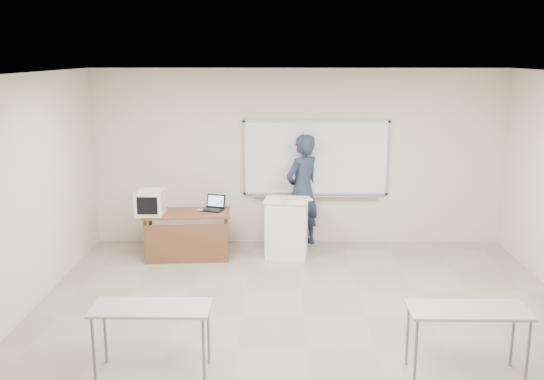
{
  "coord_description": "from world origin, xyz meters",
  "views": [
    {
      "loc": [
        -0.28,
        -6.19,
        3.23
      ],
      "look_at": [
        -0.42,
        2.2,
        1.34
      ],
      "focal_mm": 40.0,
      "sensor_mm": 36.0,
      "label": 1
    }
  ],
  "objects_px": {
    "podium": "(287,228)",
    "keyboard": "(296,200)",
    "mouse": "(200,210)",
    "whiteboard": "(316,159)",
    "laptop": "(213,206)",
    "presenter": "(302,191)",
    "instructor_desk": "(186,227)",
    "crt_monitor": "(151,202)"
  },
  "relations": [
    {
      "from": "crt_monitor",
      "to": "presenter",
      "type": "relative_size",
      "value": 0.24
    },
    {
      "from": "instructor_desk",
      "to": "crt_monitor",
      "type": "relative_size",
      "value": 2.93
    },
    {
      "from": "presenter",
      "to": "laptop",
      "type": "bearing_deg",
      "value": -24.37
    },
    {
      "from": "whiteboard",
      "to": "keyboard",
      "type": "distance_m",
      "value": 1.08
    },
    {
      "from": "whiteboard",
      "to": "podium",
      "type": "height_order",
      "value": "whiteboard"
    },
    {
      "from": "crt_monitor",
      "to": "podium",
      "type": "bearing_deg",
      "value": 5.11
    },
    {
      "from": "whiteboard",
      "to": "presenter",
      "type": "height_order",
      "value": "whiteboard"
    },
    {
      "from": "instructor_desk",
      "to": "whiteboard",
      "type": "bearing_deg",
      "value": 18.4
    },
    {
      "from": "mouse",
      "to": "whiteboard",
      "type": "bearing_deg",
      "value": 26.06
    },
    {
      "from": "laptop",
      "to": "presenter",
      "type": "relative_size",
      "value": 0.17
    },
    {
      "from": "laptop",
      "to": "presenter",
      "type": "distance_m",
      "value": 1.56
    },
    {
      "from": "instructor_desk",
      "to": "presenter",
      "type": "relative_size",
      "value": 0.71
    },
    {
      "from": "laptop",
      "to": "podium",
      "type": "bearing_deg",
      "value": 12.43
    },
    {
      "from": "crt_monitor",
      "to": "keyboard",
      "type": "height_order",
      "value": "crt_monitor"
    },
    {
      "from": "podium",
      "to": "keyboard",
      "type": "xyz_separation_m",
      "value": [
        0.15,
        -0.12,
        0.49
      ]
    },
    {
      "from": "whiteboard",
      "to": "laptop",
      "type": "xyz_separation_m",
      "value": [
        -1.7,
        -0.65,
        -0.67
      ]
    },
    {
      "from": "crt_monitor",
      "to": "presenter",
      "type": "xyz_separation_m",
      "value": [
        2.42,
        0.77,
        0.02
      ]
    },
    {
      "from": "crt_monitor",
      "to": "laptop",
      "type": "relative_size",
      "value": 1.47
    },
    {
      "from": "laptop",
      "to": "whiteboard",
      "type": "bearing_deg",
      "value": 39.02
    },
    {
      "from": "whiteboard",
      "to": "presenter",
      "type": "xyz_separation_m",
      "value": [
        -0.23,
        -0.16,
        -0.52
      ]
    },
    {
      "from": "whiteboard",
      "to": "crt_monitor",
      "type": "bearing_deg",
      "value": -160.72
    },
    {
      "from": "crt_monitor",
      "to": "whiteboard",
      "type": "bearing_deg",
      "value": 20.16
    },
    {
      "from": "instructor_desk",
      "to": "mouse",
      "type": "height_order",
      "value": "mouse"
    },
    {
      "from": "crt_monitor",
      "to": "mouse",
      "type": "relative_size",
      "value": 4.53
    },
    {
      "from": "mouse",
      "to": "laptop",
      "type": "bearing_deg",
      "value": 32.11
    },
    {
      "from": "podium",
      "to": "laptop",
      "type": "distance_m",
      "value": 1.25
    },
    {
      "from": "whiteboard",
      "to": "laptop",
      "type": "bearing_deg",
      "value": -159.16
    },
    {
      "from": "crt_monitor",
      "to": "mouse",
      "type": "height_order",
      "value": "crt_monitor"
    },
    {
      "from": "instructor_desk",
      "to": "podium",
      "type": "distance_m",
      "value": 1.61
    },
    {
      "from": "whiteboard",
      "to": "instructor_desk",
      "type": "height_order",
      "value": "whiteboard"
    },
    {
      "from": "mouse",
      "to": "keyboard",
      "type": "xyz_separation_m",
      "value": [
        1.55,
        -0.14,
        0.21
      ]
    },
    {
      "from": "podium",
      "to": "presenter",
      "type": "relative_size",
      "value": 0.5
    },
    {
      "from": "instructor_desk",
      "to": "laptop",
      "type": "xyz_separation_m",
      "value": [
        0.4,
        0.27,
        0.27
      ]
    },
    {
      "from": "instructor_desk",
      "to": "podium",
      "type": "bearing_deg",
      "value": 0.08
    },
    {
      "from": "crt_monitor",
      "to": "laptop",
      "type": "xyz_separation_m",
      "value": [
        0.95,
        0.28,
        -0.13
      ]
    },
    {
      "from": "podium",
      "to": "presenter",
      "type": "xyz_separation_m",
      "value": [
        0.27,
        0.61,
        0.48
      ]
    },
    {
      "from": "podium",
      "to": "laptop",
      "type": "relative_size",
      "value": 3.02
    },
    {
      "from": "mouse",
      "to": "presenter",
      "type": "bearing_deg",
      "value": 24.01
    },
    {
      "from": "whiteboard",
      "to": "podium",
      "type": "distance_m",
      "value": 1.35
    },
    {
      "from": "laptop",
      "to": "mouse",
      "type": "relative_size",
      "value": 3.08
    },
    {
      "from": "presenter",
      "to": "keyboard",
      "type": "bearing_deg",
      "value": 37.95
    },
    {
      "from": "podium",
      "to": "mouse",
      "type": "height_order",
      "value": "podium"
    }
  ]
}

